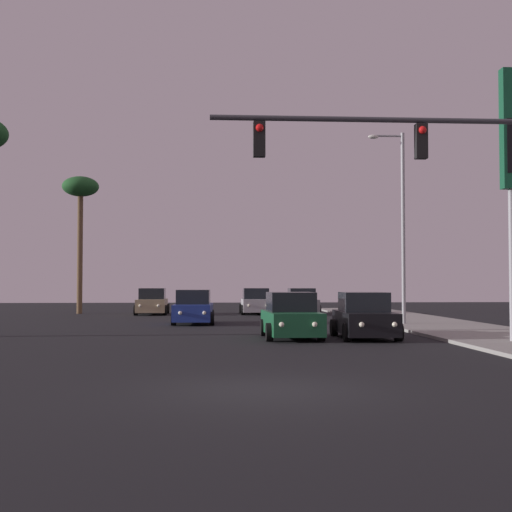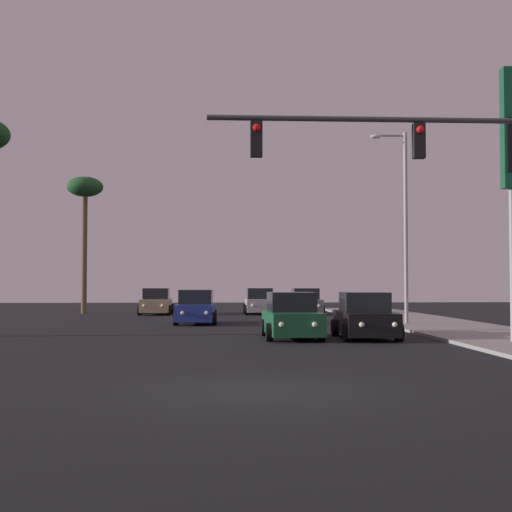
{
  "view_description": "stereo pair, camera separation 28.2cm",
  "coord_description": "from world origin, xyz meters",
  "px_view_note": "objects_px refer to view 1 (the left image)",
  "views": [
    {
      "loc": [
        -0.97,
        -13.5,
        2.02
      ],
      "look_at": [
        0.56,
        10.83,
        2.94
      ],
      "focal_mm": 50.0,
      "sensor_mm": 36.0,
      "label": 1
    },
    {
      "loc": [
        -0.69,
        -13.52,
        2.02
      ],
      "look_at": [
        0.56,
        10.83,
        2.94
      ],
      "focal_mm": 50.0,
      "sensor_mm": 36.0,
      "label": 2
    }
  ],
  "objects_px": {
    "palm_tree_far": "(80,194)",
    "car_blue": "(193,308)",
    "car_black": "(364,317)",
    "car_green": "(291,317)",
    "street_lamp": "(400,217)",
    "car_tan": "(152,303)",
    "traffic_light_mast": "(438,176)",
    "car_silver": "(256,302)",
    "car_grey": "(302,303)"
  },
  "relations": [
    {
      "from": "traffic_light_mast",
      "to": "car_silver",
      "type": "bearing_deg",
      "value": 95.94
    },
    {
      "from": "palm_tree_far",
      "to": "car_blue",
      "type": "bearing_deg",
      "value": -57.31
    },
    {
      "from": "car_grey",
      "to": "car_tan",
      "type": "relative_size",
      "value": 1.0
    },
    {
      "from": "car_blue",
      "to": "street_lamp",
      "type": "distance_m",
      "value": 10.97
    },
    {
      "from": "car_grey",
      "to": "street_lamp",
      "type": "relative_size",
      "value": 0.48
    },
    {
      "from": "car_green",
      "to": "car_grey",
      "type": "distance_m",
      "value": 19.7
    },
    {
      "from": "car_silver",
      "to": "car_tan",
      "type": "height_order",
      "value": "same"
    },
    {
      "from": "car_tan",
      "to": "traffic_light_mast",
      "type": "bearing_deg",
      "value": 108.24
    },
    {
      "from": "car_black",
      "to": "car_silver",
      "type": "bearing_deg",
      "value": -80.53
    },
    {
      "from": "traffic_light_mast",
      "to": "car_black",
      "type": "bearing_deg",
      "value": 91.97
    },
    {
      "from": "car_silver",
      "to": "car_grey",
      "type": "xyz_separation_m",
      "value": [
        2.89,
        -0.85,
        0.0
      ]
    },
    {
      "from": "street_lamp",
      "to": "palm_tree_far",
      "type": "height_order",
      "value": "street_lamp"
    },
    {
      "from": "car_green",
      "to": "street_lamp",
      "type": "bearing_deg",
      "value": -132.42
    },
    {
      "from": "car_grey",
      "to": "street_lamp",
      "type": "bearing_deg",
      "value": 104.85
    },
    {
      "from": "car_green",
      "to": "street_lamp",
      "type": "height_order",
      "value": "street_lamp"
    },
    {
      "from": "car_black",
      "to": "street_lamp",
      "type": "height_order",
      "value": "street_lamp"
    },
    {
      "from": "car_grey",
      "to": "car_green",
      "type": "bearing_deg",
      "value": 82.44
    },
    {
      "from": "car_blue",
      "to": "car_green",
      "type": "distance_m",
      "value": 10.22
    },
    {
      "from": "car_tan",
      "to": "traffic_light_mast",
      "type": "relative_size",
      "value": 0.51
    },
    {
      "from": "car_silver",
      "to": "car_black",
      "type": "xyz_separation_m",
      "value": [
        2.68,
        -20.54,
        0.0
      ]
    },
    {
      "from": "car_green",
      "to": "street_lamp",
      "type": "xyz_separation_m",
      "value": [
        5.98,
        7.04,
        4.36
      ]
    },
    {
      "from": "car_blue",
      "to": "traffic_light_mast",
      "type": "bearing_deg",
      "value": 113.02
    },
    {
      "from": "traffic_light_mast",
      "to": "car_blue",
      "type": "bearing_deg",
      "value": 111.04
    },
    {
      "from": "car_green",
      "to": "palm_tree_far",
      "type": "height_order",
      "value": "palm_tree_far"
    },
    {
      "from": "car_black",
      "to": "street_lamp",
      "type": "bearing_deg",
      "value": -112.56
    },
    {
      "from": "street_lamp",
      "to": "car_blue",
      "type": "bearing_deg",
      "value": 165.93
    },
    {
      "from": "car_tan",
      "to": "car_green",
      "type": "bearing_deg",
      "value": 107.72
    },
    {
      "from": "car_blue",
      "to": "street_lamp",
      "type": "bearing_deg",
      "value": 167.9
    },
    {
      "from": "car_blue",
      "to": "car_grey",
      "type": "relative_size",
      "value": 1.0
    },
    {
      "from": "car_tan",
      "to": "palm_tree_far",
      "type": "relative_size",
      "value": 0.48
    },
    {
      "from": "traffic_light_mast",
      "to": "car_grey",
      "type": "bearing_deg",
      "value": 90.11
    },
    {
      "from": "car_grey",
      "to": "traffic_light_mast",
      "type": "bearing_deg",
      "value": 90.95
    },
    {
      "from": "car_green",
      "to": "traffic_light_mast",
      "type": "relative_size",
      "value": 0.51
    },
    {
      "from": "car_silver",
      "to": "car_grey",
      "type": "height_order",
      "value": "same"
    },
    {
      "from": "traffic_light_mast",
      "to": "palm_tree_far",
      "type": "bearing_deg",
      "value": 116.11
    },
    {
      "from": "car_grey",
      "to": "palm_tree_far",
      "type": "xyz_separation_m",
      "value": [
        -14.44,
        2.12,
        7.11
      ]
    },
    {
      "from": "car_green",
      "to": "car_tan",
      "type": "distance_m",
      "value": 21.28
    },
    {
      "from": "car_green",
      "to": "traffic_light_mast",
      "type": "distance_m",
      "value": 9.4
    },
    {
      "from": "car_tan",
      "to": "traffic_light_mast",
      "type": "distance_m",
      "value": 30.04
    },
    {
      "from": "car_blue",
      "to": "car_silver",
      "type": "height_order",
      "value": "same"
    },
    {
      "from": "car_blue",
      "to": "car_silver",
      "type": "relative_size",
      "value": 1.01
    },
    {
      "from": "car_silver",
      "to": "palm_tree_far",
      "type": "height_order",
      "value": "palm_tree_far"
    },
    {
      "from": "car_tan",
      "to": "traffic_light_mast",
      "type": "xyz_separation_m",
      "value": [
        9.62,
        -28.17,
        4.03
      ]
    },
    {
      "from": "car_green",
      "to": "palm_tree_far",
      "type": "relative_size",
      "value": 0.48
    },
    {
      "from": "car_blue",
      "to": "car_black",
      "type": "bearing_deg",
      "value": 125.6
    },
    {
      "from": "car_green",
      "to": "traffic_light_mast",
      "type": "height_order",
      "value": "traffic_light_mast"
    },
    {
      "from": "street_lamp",
      "to": "palm_tree_far",
      "type": "distance_m",
      "value": 22.97
    },
    {
      "from": "street_lamp",
      "to": "car_tan",
      "type": "bearing_deg",
      "value": 133.93
    },
    {
      "from": "car_black",
      "to": "car_tan",
      "type": "bearing_deg",
      "value": -63.34
    },
    {
      "from": "car_blue",
      "to": "car_black",
      "type": "xyz_separation_m",
      "value": [
        6.45,
        -9.7,
        0.0
      ]
    }
  ]
}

